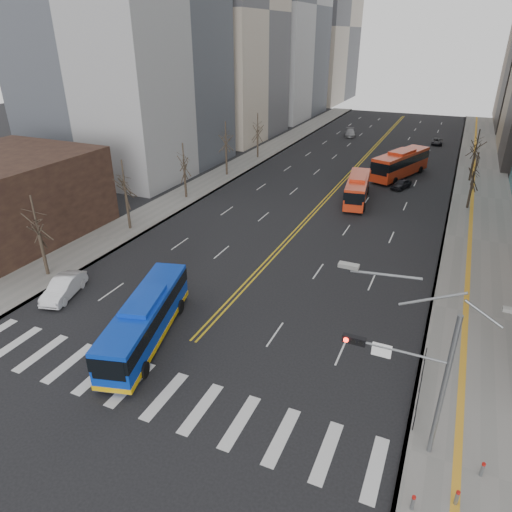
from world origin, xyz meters
TOP-DOWN VIEW (x-y plane):
  - ground at (0.00, 0.00)m, footprint 220.00×220.00m
  - sidewalk_right at (17.50, 45.00)m, footprint 7.00×130.00m
  - sidewalk_left at (-16.50, 45.00)m, footprint 5.00×130.00m
  - crosswalk at (0.00, 0.00)m, footprint 26.70×4.00m
  - centerline at (0.00, 55.00)m, footprint 0.55×100.00m
  - signal_mast at (13.77, 2.00)m, footprint 5.37×0.37m
  - pedestrian_railing at (14.30, 6.00)m, footprint 0.06×6.06m
  - bollards at (16.27, -0.17)m, footprint 2.87×3.17m
  - street_trees at (-7.18, 34.55)m, footprint 35.20×47.20m
  - blue_bus at (-2.85, 4.00)m, footprint 5.16×11.26m
  - red_bus_near at (3.58, 37.32)m, footprint 3.66×10.18m
  - red_bus_far at (6.77, 50.35)m, footprint 6.55×12.18m
  - car_white at (-12.12, 6.00)m, footprint 2.82×4.92m
  - car_dark_mid at (7.81, 44.85)m, footprint 2.62×3.89m
  - car_silver at (-6.31, 75.30)m, footprint 3.09×5.16m
  - car_dark_far at (10.01, 74.67)m, footprint 1.93×3.96m

SIDE VIEW (x-z plane):
  - ground at x=0.00m, z-range 0.00..0.00m
  - crosswalk at x=0.00m, z-range 0.00..0.01m
  - centerline at x=0.00m, z-range 0.00..0.01m
  - sidewalk_right at x=17.50m, z-range 0.00..0.15m
  - sidewalk_left at x=-16.50m, z-range 0.00..0.15m
  - car_dark_far at x=10.01m, z-range 0.00..1.08m
  - bollards at x=16.27m, z-range 0.16..0.94m
  - car_dark_mid at x=7.81m, z-range 0.00..1.23m
  - car_silver at x=-6.31m, z-range 0.00..1.40m
  - car_white at x=-12.12m, z-range 0.00..1.53m
  - pedestrian_railing at x=14.30m, z-range 0.31..1.33m
  - blue_bus at x=-2.85m, z-range 0.08..3.31m
  - red_bus_near at x=3.58m, z-range 0.19..3.38m
  - red_bus_far at x=6.77m, z-range 0.21..3.97m
  - signal_mast at x=13.77m, z-range 0.16..9.55m
  - street_trees at x=-7.18m, z-range 1.07..8.67m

